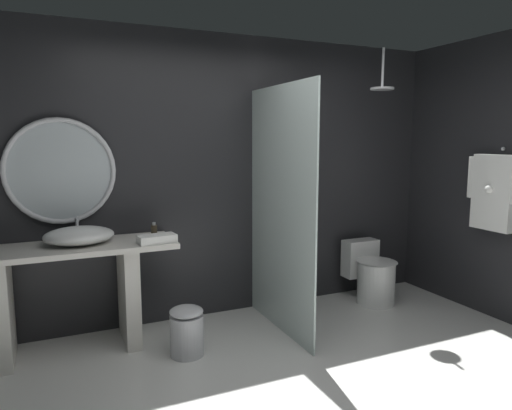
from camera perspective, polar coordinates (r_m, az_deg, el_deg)
back_wall_panel at (r=4.35m, az=-4.97°, el=3.41°), size 4.80×0.10×2.60m
side_wall_right at (r=4.81m, az=27.73°, el=2.95°), size 0.10×2.47×2.60m
vanity_counter at (r=3.92m, az=-22.13°, el=-9.22°), size 1.64×0.56×0.85m
vessel_sink at (r=3.85m, az=-20.98°, el=-3.53°), size 0.53×0.43×0.18m
soap_dispenser at (r=3.94m, az=-12.45°, el=-3.11°), size 0.05×0.05×0.13m
round_wall_mirror at (r=4.02m, az=-22.94°, el=3.85°), size 0.86×0.04×0.86m
shower_glass_panel at (r=3.94m, az=3.05°, el=-0.71°), size 0.02×1.17×2.10m
rain_shower_head at (r=4.64m, az=15.30°, el=14.07°), size 0.22×0.22×0.38m
hanging_bathrobe at (r=4.66m, az=27.33°, el=1.75°), size 0.20×0.56×0.75m
toilet at (r=4.93m, az=14.03°, el=-8.35°), size 0.39×0.58×0.60m
waste_bin at (r=3.73m, az=-8.53°, el=-15.05°), size 0.26×0.26×0.39m
folded_hand_towel at (r=3.73m, az=-12.12°, el=-4.10°), size 0.31×0.18×0.07m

